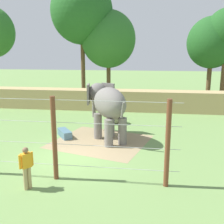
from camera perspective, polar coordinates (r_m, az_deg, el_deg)
The scene contains 11 objects.
ground_plane at distance 13.53m, azimuth -8.34°, elevation -9.52°, with size 120.00×120.00×0.00m, color #6B8E4C.
dirt_patch at distance 15.62m, azimuth -2.49°, elevation -6.27°, with size 5.09×4.60×0.01m, color #937F5B.
embankment_wall at distance 23.84m, azimuth -0.93°, elevation 2.64°, with size 36.00×1.80×1.77m, color tan.
elephant at distance 15.41m, azimuth -1.02°, elevation 1.64°, with size 3.18×3.87×3.20m.
enrichment_ball at distance 19.22m, azimuth 0.77°, elevation -0.90°, with size 1.09×1.09×1.09m, color gray.
cable_fence at distance 10.91m, azimuth -12.03°, elevation -5.57°, with size 9.77×0.20×3.44m.
zookeeper at distance 10.68m, azimuth -17.75°, elevation -10.93°, with size 0.43×0.54×1.67m.
feed_trough at distance 16.59m, azimuth -10.04°, elevation -4.51°, with size 1.22×1.43×0.44m.
tree_left_of_centre at distance 28.05m, azimuth 20.47°, elevation 13.64°, with size 4.66×4.66×8.35m.
tree_right_of_centre at distance 29.62m, azimuth -6.45°, elevation 20.49°, with size 6.39×6.39×12.46m.
tree_far_right at distance 29.40m, azimuth -0.76°, elevation 15.23°, with size 5.75×5.75×9.36m.
Camera 1 is at (3.63, -11.98, 5.13)m, focal length 42.93 mm.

